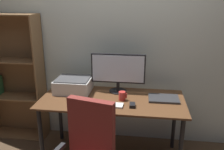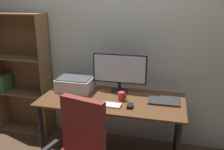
{
  "view_description": "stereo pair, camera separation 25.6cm",
  "coord_description": "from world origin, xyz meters",
  "px_view_note": "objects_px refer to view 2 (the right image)",
  "views": [
    {
      "loc": [
        0.33,
        -2.38,
        1.79
      ],
      "look_at": [
        -0.01,
        0.04,
        1.0
      ],
      "focal_mm": 38.85,
      "sensor_mm": 36.0,
      "label": 1
    },
    {
      "loc": [
        0.58,
        -2.33,
        1.79
      ],
      "look_at": [
        -0.01,
        0.04,
        1.0
      ],
      "focal_mm": 38.85,
      "sensor_mm": 36.0,
      "label": 2
    }
  ],
  "objects_px": {
    "keyboard": "(107,105)",
    "bookshelf": "(22,75)",
    "mouse": "(130,106)",
    "coffee_mug": "(121,96)",
    "printer": "(76,83)",
    "desk": "(112,106)",
    "monitor": "(120,71)",
    "laptop": "(164,101)"
  },
  "relations": [
    {
      "from": "laptop",
      "to": "printer",
      "type": "xyz_separation_m",
      "value": [
        -1.02,
        0.1,
        0.07
      ]
    },
    {
      "from": "printer",
      "to": "desk",
      "type": "bearing_deg",
      "value": -18.09
    },
    {
      "from": "laptop",
      "to": "desk",
      "type": "bearing_deg",
      "value": -174.78
    },
    {
      "from": "keyboard",
      "to": "coffee_mug",
      "type": "xyz_separation_m",
      "value": [
        0.12,
        0.15,
        0.04
      ]
    },
    {
      "from": "coffee_mug",
      "to": "mouse",
      "type": "bearing_deg",
      "value": -51.18
    },
    {
      "from": "bookshelf",
      "to": "desk",
      "type": "bearing_deg",
      "value": -14.93
    },
    {
      "from": "monitor",
      "to": "laptop",
      "type": "xyz_separation_m",
      "value": [
        0.51,
        -0.16,
        -0.25
      ]
    },
    {
      "from": "keyboard",
      "to": "bookshelf",
      "type": "bearing_deg",
      "value": 160.29
    },
    {
      "from": "coffee_mug",
      "to": "printer",
      "type": "bearing_deg",
      "value": 163.29
    },
    {
      "from": "coffee_mug",
      "to": "laptop",
      "type": "bearing_deg",
      "value": 9.88
    },
    {
      "from": "monitor",
      "to": "keyboard",
      "type": "distance_m",
      "value": 0.46
    },
    {
      "from": "mouse",
      "to": "printer",
      "type": "height_order",
      "value": "printer"
    },
    {
      "from": "keyboard",
      "to": "laptop",
      "type": "height_order",
      "value": "laptop"
    },
    {
      "from": "mouse",
      "to": "laptop",
      "type": "distance_m",
      "value": 0.39
    },
    {
      "from": "monitor",
      "to": "keyboard",
      "type": "height_order",
      "value": "monitor"
    },
    {
      "from": "mouse",
      "to": "desk",
      "type": "bearing_deg",
      "value": 141.44
    },
    {
      "from": "mouse",
      "to": "monitor",
      "type": "bearing_deg",
      "value": 114.22
    },
    {
      "from": "monitor",
      "to": "keyboard",
      "type": "xyz_separation_m",
      "value": [
        -0.05,
        -0.39,
        -0.25
      ]
    },
    {
      "from": "desk",
      "to": "mouse",
      "type": "distance_m",
      "value": 0.3
    },
    {
      "from": "monitor",
      "to": "bookshelf",
      "type": "relative_size",
      "value": 0.38
    },
    {
      "from": "keyboard",
      "to": "coffee_mug",
      "type": "relative_size",
      "value": 3.05
    },
    {
      "from": "desk",
      "to": "coffee_mug",
      "type": "distance_m",
      "value": 0.17
    },
    {
      "from": "monitor",
      "to": "bookshelf",
      "type": "height_order",
      "value": "bookshelf"
    },
    {
      "from": "monitor",
      "to": "laptop",
      "type": "bearing_deg",
      "value": -16.99
    },
    {
      "from": "bookshelf",
      "to": "monitor",
      "type": "bearing_deg",
      "value": -5.94
    },
    {
      "from": "mouse",
      "to": "bookshelf",
      "type": "height_order",
      "value": "bookshelf"
    },
    {
      "from": "mouse",
      "to": "laptop",
      "type": "relative_size",
      "value": 0.3
    },
    {
      "from": "coffee_mug",
      "to": "bookshelf",
      "type": "xyz_separation_m",
      "value": [
        -1.44,
        0.37,
        0.0
      ]
    },
    {
      "from": "keyboard",
      "to": "mouse",
      "type": "height_order",
      "value": "mouse"
    },
    {
      "from": "mouse",
      "to": "printer",
      "type": "relative_size",
      "value": 0.24
    },
    {
      "from": "coffee_mug",
      "to": "bookshelf",
      "type": "height_order",
      "value": "bookshelf"
    },
    {
      "from": "mouse",
      "to": "coffee_mug",
      "type": "distance_m",
      "value": 0.19
    },
    {
      "from": "bookshelf",
      "to": "coffee_mug",
      "type": "bearing_deg",
      "value": -14.6
    },
    {
      "from": "keyboard",
      "to": "bookshelf",
      "type": "xyz_separation_m",
      "value": [
        -1.32,
        0.53,
        0.04
      ]
    },
    {
      "from": "mouse",
      "to": "coffee_mug",
      "type": "relative_size",
      "value": 1.01
    },
    {
      "from": "monitor",
      "to": "bookshelf",
      "type": "bearing_deg",
      "value": 174.06
    },
    {
      "from": "laptop",
      "to": "monitor",
      "type": "bearing_deg",
      "value": 162.37
    },
    {
      "from": "desk",
      "to": "keyboard",
      "type": "relative_size",
      "value": 5.32
    },
    {
      "from": "printer",
      "to": "keyboard",
      "type": "bearing_deg",
      "value": -35.54
    },
    {
      "from": "mouse",
      "to": "coffee_mug",
      "type": "xyz_separation_m",
      "value": [
        -0.12,
        0.15,
        0.03
      ]
    },
    {
      "from": "printer",
      "to": "laptop",
      "type": "bearing_deg",
      "value": -5.49
    },
    {
      "from": "laptop",
      "to": "printer",
      "type": "distance_m",
      "value": 1.03
    }
  ]
}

